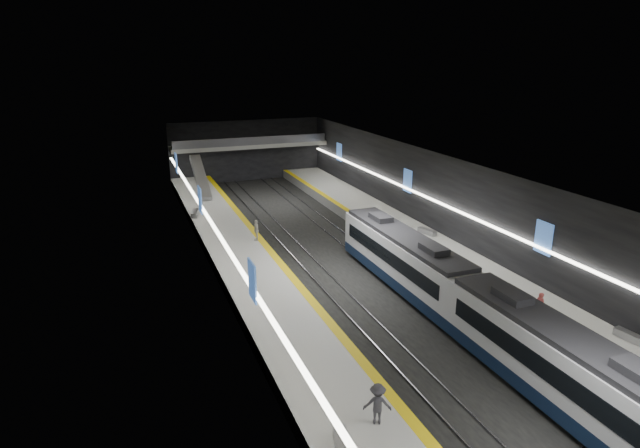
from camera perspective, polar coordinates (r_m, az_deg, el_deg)
name	(u,v)px	position (r m, az deg, el deg)	size (l,w,h in m)	color
ground	(356,277)	(40.92, 3.89, -5.64)	(70.00, 70.00, 0.00)	black
ceiling	(359,174)	(38.47, 4.13, 5.38)	(20.00, 70.00, 0.04)	beige
wall_left	(223,243)	(36.63, -10.36, -2.02)	(0.04, 70.00, 8.00)	black
wall_right	(471,213)	(44.50, 15.78, 1.13)	(0.04, 70.00, 8.00)	black
wall_back	(246,151)	(71.89, -7.85, 7.76)	(20.00, 0.04, 8.00)	black
platform_left	(260,285)	(38.41, -6.39, -6.51)	(5.00, 70.00, 1.00)	slate
tile_surface_left	(260,279)	(38.20, -6.41, -5.81)	(5.00, 70.00, 0.02)	#B7B7B1
tactile_strip_left	(290,274)	(38.74, -3.25, -5.36)	(0.60, 70.00, 0.02)	yellow
platform_right	(441,258)	(44.20, 12.79, -3.54)	(5.00, 70.00, 1.00)	slate
tile_surface_right	(442,252)	(44.02, 12.84, -2.92)	(5.00, 70.00, 0.02)	#B7B7B1
tactile_strip_right	(418,255)	(42.89, 10.38, -3.31)	(0.60, 70.00, 0.02)	yellow
rails	(356,276)	(40.89, 3.89, -5.56)	(6.52, 70.00, 0.12)	gray
train	(466,300)	(33.26, 15.34, -7.83)	(2.69, 30.04, 3.60)	#0F1D37
ad_posters	(352,217)	(40.23, 3.43, 0.79)	(19.94, 53.50, 2.20)	#3861AA
cove_light_left	(226,246)	(36.73, -10.03, -2.27)	(0.25, 68.60, 0.12)	white
cove_light_right	(468,216)	(44.44, 15.56, 0.85)	(0.25, 68.60, 0.12)	white
mezzanine_bridge	(250,145)	(69.73, -7.49, 8.33)	(20.00, 3.00, 1.50)	gray
escalator	(200,177)	(62.06, -12.63, 4.90)	(1.20, 8.00, 0.60)	#99999E
bench_left_near	(342,445)	(23.12, 2.33, -22.51)	(0.55, 1.97, 0.48)	#99999E
bench_left_far	(195,213)	(53.88, -13.20, 1.12)	(0.57, 2.04, 0.50)	#99999E
bench_right_near	(631,337)	(34.77, 30.23, -10.37)	(0.50, 1.81, 0.44)	#99999E
bench_right_far	(427,231)	(48.07, 11.34, -0.78)	(0.52, 1.88, 0.46)	#99999E
passenger_right_a	(540,306)	(34.76, 22.43, -8.08)	(0.62, 0.40, 1.69)	#CF504D
passenger_left_a	(256,230)	(45.65, -6.81, -0.66)	(1.05, 0.44, 1.80)	silver
passenger_left_b	(377,404)	(24.11, 6.14, -18.57)	(1.21, 0.70, 1.88)	#3E3D44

